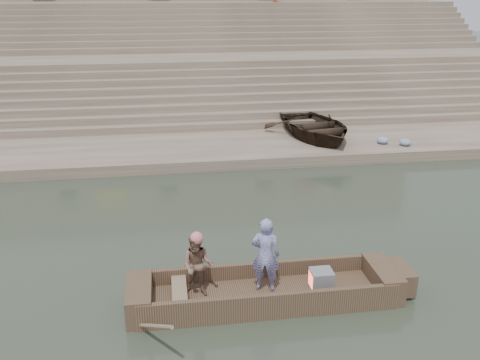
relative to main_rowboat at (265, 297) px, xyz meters
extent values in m
plane|color=#273024|center=(0.20, 2.11, -0.11)|extent=(120.00, 120.00, 0.00)
cube|color=gray|center=(0.20, 10.11, 0.09)|extent=(32.00, 4.00, 0.40)
cube|color=gray|center=(0.20, 17.61, 1.29)|extent=(32.00, 3.00, 2.80)
cube|color=gray|center=(0.20, 24.61, 2.49)|extent=(32.00, 3.00, 5.20)
cube|color=gray|center=(0.20, 12.36, 0.24)|extent=(32.00, 0.50, 0.70)
cube|color=gray|center=(0.20, 12.86, 0.39)|extent=(32.00, 0.50, 1.00)
cube|color=gray|center=(0.20, 13.36, 0.54)|extent=(32.00, 0.50, 1.30)
cube|color=gray|center=(0.20, 13.86, 0.69)|extent=(32.00, 0.50, 1.60)
cube|color=gray|center=(0.20, 14.36, 0.84)|extent=(32.00, 0.50, 1.90)
cube|color=gray|center=(0.20, 14.86, 0.99)|extent=(32.00, 0.50, 2.20)
cube|color=gray|center=(0.20, 15.36, 1.14)|extent=(32.00, 0.50, 2.50)
cube|color=gray|center=(0.20, 15.86, 1.29)|extent=(32.00, 0.50, 2.80)
cube|color=gray|center=(0.20, 19.36, 1.44)|extent=(32.00, 0.50, 3.10)
cube|color=gray|center=(0.20, 19.86, 1.59)|extent=(32.00, 0.50, 3.40)
cube|color=gray|center=(0.20, 20.36, 1.74)|extent=(32.00, 0.50, 3.70)
cube|color=gray|center=(0.20, 20.86, 1.89)|extent=(32.00, 0.50, 4.00)
cube|color=gray|center=(0.20, 21.36, 2.04)|extent=(32.00, 0.50, 4.30)
cube|color=gray|center=(0.20, 21.86, 2.19)|extent=(32.00, 0.50, 4.60)
cube|color=gray|center=(0.20, 22.36, 2.34)|extent=(32.00, 0.50, 4.90)
cube|color=gray|center=(0.20, 22.86, 2.49)|extent=(32.00, 0.50, 5.20)
cube|color=brown|center=(0.00, 0.00, 0.00)|extent=(5.00, 1.30, 0.22)
cube|color=brown|center=(0.00, -0.62, 0.17)|extent=(5.20, 0.12, 0.56)
cube|color=brown|center=(0.00, 0.62, 0.17)|extent=(5.20, 0.12, 0.56)
cube|color=brown|center=(-2.55, 0.00, 0.19)|extent=(0.50, 1.30, 0.60)
cube|color=brown|center=(2.55, 0.00, 0.19)|extent=(0.50, 1.30, 0.60)
cube|color=brown|center=(2.95, 0.00, 0.21)|extent=(0.35, 0.90, 0.50)
cube|color=#937A5B|center=(-1.75, 0.00, 0.29)|extent=(0.30, 1.20, 0.08)
cylinder|color=#937A5B|center=(-2.40, -0.90, 0.19)|extent=(1.03, 2.10, 1.36)
sphere|color=#DF6E71|center=(-1.36, 0.11, 1.40)|extent=(0.26, 0.26, 0.26)
imported|color=navy|center=(0.02, 0.11, 0.92)|extent=(0.68, 0.54, 1.62)
imported|color=#257155|center=(-1.36, 0.11, 0.78)|extent=(0.77, 0.67, 1.35)
cube|color=slate|center=(1.20, 0.00, 0.31)|extent=(0.46, 0.42, 0.40)
cube|color=#E5593F|center=(0.99, 0.00, 0.31)|extent=(0.04, 0.34, 0.32)
imported|color=#2D2116|center=(4.09, 10.55, 0.76)|extent=(3.98, 5.04, 0.94)
ellipsoid|color=#3F5999|center=(6.46, 9.32, 0.42)|extent=(0.44, 0.44, 0.26)
ellipsoid|color=#3F5999|center=(7.21, 8.95, 0.42)|extent=(0.44, 0.44, 0.26)
camera|label=1|loc=(-1.87, -9.12, 6.07)|focal=39.10mm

